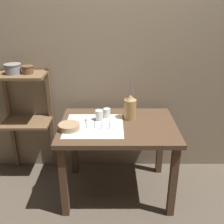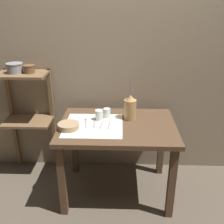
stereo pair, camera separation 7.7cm
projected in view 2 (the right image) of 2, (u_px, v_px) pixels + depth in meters
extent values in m
plane|color=brown|center=(117.00, 190.00, 2.62)|extent=(12.00, 12.00, 0.00)
cube|color=gray|center=(119.00, 60.00, 2.59)|extent=(7.00, 0.06, 2.40)
cube|color=#4C3523|center=(117.00, 126.00, 2.34)|extent=(1.04, 0.75, 0.04)
cube|color=#4C3523|center=(62.00, 181.00, 2.21)|extent=(0.06, 0.06, 0.69)
cube|color=#4C3523|center=(172.00, 183.00, 2.18)|extent=(0.06, 0.06, 0.69)
cube|color=#4C3523|center=(75.00, 143.00, 2.79)|extent=(0.06, 0.06, 0.69)
cube|color=#4C3523|center=(161.00, 145.00, 2.76)|extent=(0.06, 0.06, 0.69)
cube|color=brown|center=(22.00, 74.00, 2.47)|extent=(0.47, 0.31, 0.02)
cube|color=brown|center=(28.00, 121.00, 2.66)|extent=(0.47, 0.31, 0.02)
cube|color=brown|center=(13.00, 120.00, 2.82)|extent=(0.04, 0.04, 1.12)
cube|color=brown|center=(53.00, 121.00, 2.80)|extent=(0.04, 0.04, 1.12)
cube|color=silver|center=(94.00, 125.00, 2.31)|extent=(0.51, 0.49, 0.00)
cylinder|color=#A87F4C|center=(130.00, 110.00, 2.41)|extent=(0.11, 0.11, 0.19)
cone|color=#A87F4C|center=(130.00, 98.00, 2.36)|extent=(0.08, 0.08, 0.05)
cylinder|color=slate|center=(130.00, 89.00, 2.32)|extent=(0.01, 0.00, 0.13)
cylinder|color=slate|center=(131.00, 85.00, 2.32)|extent=(0.02, 0.04, 0.18)
cylinder|color=slate|center=(132.00, 89.00, 2.31)|extent=(0.03, 0.02, 0.13)
cylinder|color=#9E7F5B|center=(68.00, 126.00, 2.24)|extent=(0.18, 0.18, 0.05)
cylinder|color=silver|center=(99.00, 115.00, 2.40)|extent=(0.07, 0.07, 0.09)
cylinder|color=silver|center=(107.00, 113.00, 2.45)|extent=(0.07, 0.07, 0.09)
cube|color=gray|center=(78.00, 124.00, 2.33)|extent=(0.04, 0.17, 0.00)
cube|color=gray|center=(86.00, 124.00, 2.33)|extent=(0.04, 0.17, 0.00)
sphere|color=gray|center=(86.00, 120.00, 2.41)|extent=(0.02, 0.02, 0.02)
cube|color=gray|center=(94.00, 124.00, 2.33)|extent=(0.03, 0.17, 0.00)
sphere|color=gray|center=(94.00, 120.00, 2.41)|extent=(0.02, 0.02, 0.02)
cube|color=gray|center=(102.00, 124.00, 2.32)|extent=(0.03, 0.17, 0.00)
cube|color=gray|center=(109.00, 125.00, 2.32)|extent=(0.02, 0.17, 0.00)
cylinder|color=gray|center=(15.00, 68.00, 2.45)|extent=(0.15, 0.15, 0.09)
cylinder|color=gray|center=(14.00, 64.00, 2.43)|extent=(0.15, 0.15, 0.01)
cylinder|color=brown|center=(29.00, 69.00, 2.45)|extent=(0.10, 0.10, 0.07)
cylinder|color=brown|center=(29.00, 66.00, 2.44)|extent=(0.11, 0.11, 0.01)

